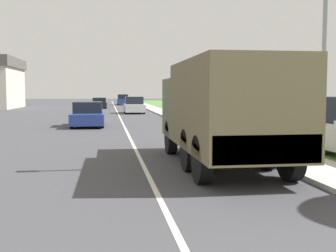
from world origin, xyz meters
TOP-DOWN VIEW (x-y plane):
  - ground_plane at (0.00, 40.00)m, footprint 180.00×180.00m
  - lane_centre_stripe at (0.00, 40.00)m, footprint 0.12×120.00m
  - sidewalk_right at (4.50, 40.00)m, footprint 1.80×120.00m
  - grass_strip_right at (8.90, 40.00)m, footprint 7.00×120.00m
  - military_truck at (2.20, 10.39)m, footprint 2.44×7.14m
  - car_nearest_ahead at (-2.18, 24.96)m, footprint 1.92×4.51m
  - car_second_ahead at (1.60, 40.29)m, footprint 1.92×4.55m
  - car_third_ahead at (-2.02, 53.75)m, footprint 1.87×4.58m
  - car_fourth_ahead at (1.45, 67.21)m, footprint 1.81×4.61m
  - lamp_post at (4.54, 9.56)m, footprint 1.69×0.24m

SIDE VIEW (x-z plane):
  - ground_plane at x=0.00m, z-range 0.00..0.00m
  - lane_centre_stripe at x=0.00m, z-range 0.00..0.00m
  - grass_strip_right at x=8.90m, z-range 0.00..0.02m
  - sidewalk_right at x=4.50m, z-range 0.00..0.12m
  - car_third_ahead at x=-2.02m, z-range -0.06..1.30m
  - car_nearest_ahead at x=-2.18m, z-range -0.07..1.42m
  - car_second_ahead at x=1.60m, z-range -0.08..1.54m
  - car_fourth_ahead at x=1.45m, z-range -0.09..1.60m
  - military_truck at x=2.20m, z-range 0.18..3.10m
  - lamp_post at x=4.54m, z-range 0.79..7.85m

